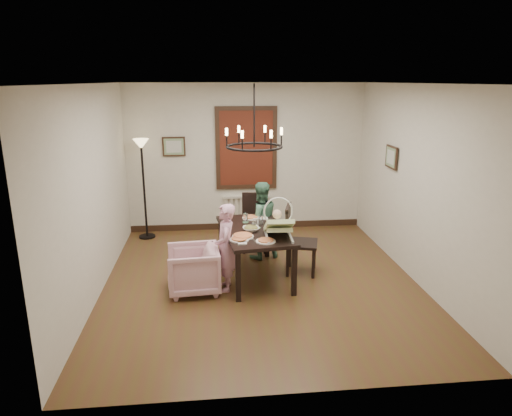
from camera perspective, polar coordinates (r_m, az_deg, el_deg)
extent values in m
cube|color=#52311C|center=(6.77, 0.60, -9.14)|extent=(4.50, 5.00, 0.01)
cube|color=white|center=(6.14, 0.68, 15.31)|extent=(4.50, 5.00, 0.01)
cube|color=beige|center=(8.75, -1.23, 6.22)|extent=(4.50, 0.01, 2.80)
cube|color=beige|center=(6.46, -19.63, 1.87)|extent=(0.01, 5.00, 2.80)
cube|color=beige|center=(6.93, 19.49, 2.78)|extent=(0.01, 5.00, 2.80)
cube|color=black|center=(6.67, -0.21, -2.87)|extent=(1.08, 1.68, 0.05)
cube|color=black|center=(6.06, -2.24, -8.62)|extent=(0.07, 0.07, 0.69)
cube|color=black|center=(7.40, -4.40, -4.04)|extent=(0.07, 0.07, 0.69)
cube|color=black|center=(6.24, 4.80, -7.93)|extent=(0.07, 0.07, 0.69)
cube|color=black|center=(7.55, 1.40, -3.60)|extent=(0.07, 0.07, 0.69)
imported|color=#EAB3CD|center=(6.41, -7.85, -7.62)|extent=(0.76, 0.74, 0.64)
imported|color=#DD9CB9|center=(6.36, -3.83, -5.83)|extent=(0.27, 0.39, 1.02)
imported|color=#48795E|center=(7.46, 0.53, -2.35)|extent=(0.60, 0.52, 1.06)
imported|color=white|center=(6.57, -0.63, -2.60)|extent=(0.28, 0.28, 0.07)
cylinder|color=tan|center=(6.32, -1.66, -3.52)|extent=(0.30, 0.30, 0.04)
cylinder|color=silver|center=(6.58, -0.33, -2.27)|extent=(0.07, 0.07, 0.14)
cube|color=#5C2212|center=(8.68, -1.22, 7.48)|extent=(1.00, 0.03, 1.40)
cube|color=black|center=(8.68, -10.23, 7.57)|extent=(0.42, 0.03, 0.36)
cube|color=black|center=(7.67, 16.57, 6.12)|extent=(0.03, 0.42, 0.36)
torus|color=black|center=(6.38, -0.23, 7.67)|extent=(0.80, 0.80, 0.04)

